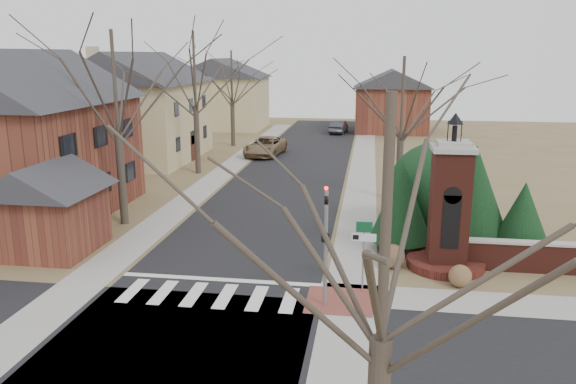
% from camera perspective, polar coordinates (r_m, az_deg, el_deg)
% --- Properties ---
extents(ground, '(120.00, 120.00, 0.00)m').
position_cam_1_polar(ground, '(20.66, -8.60, -11.26)').
color(ground, brown).
rests_on(ground, ground).
extents(main_street, '(8.00, 70.00, 0.01)m').
position_cam_1_polar(main_street, '(41.18, 0.25, 1.66)').
color(main_street, black).
rests_on(main_street, ground).
extents(cross_street, '(120.00, 8.00, 0.01)m').
position_cam_1_polar(cross_street, '(18.13, -11.43, -15.16)').
color(cross_street, black).
rests_on(cross_street, ground).
extents(crosswalk_zone, '(8.00, 2.20, 0.02)m').
position_cam_1_polar(crosswalk_zone, '(21.35, -7.97, -10.35)').
color(crosswalk_zone, silver).
rests_on(crosswalk_zone, ground).
extents(stop_bar, '(8.00, 0.35, 0.02)m').
position_cam_1_polar(stop_bar, '(22.68, -6.91, -8.83)').
color(stop_bar, silver).
rests_on(stop_bar, ground).
extents(sidewalk_right_main, '(2.00, 60.00, 0.02)m').
position_cam_1_polar(sidewalk_right_main, '(40.79, 7.50, 1.42)').
color(sidewalk_right_main, gray).
rests_on(sidewalk_right_main, ground).
extents(sidewalk_left, '(2.00, 60.00, 0.02)m').
position_cam_1_polar(sidewalk_left, '(42.22, -6.76, 1.87)').
color(sidewalk_left, gray).
rests_on(sidewalk_left, ground).
extents(curb_apron, '(2.40, 2.40, 0.02)m').
position_cam_1_polar(curb_apron, '(20.78, 5.24, -10.97)').
color(curb_apron, brown).
rests_on(curb_apron, ground).
extents(traffic_signal_pole, '(0.28, 0.41, 4.50)m').
position_cam_1_polar(traffic_signal_pole, '(19.46, 3.86, -4.54)').
color(traffic_signal_pole, slate).
rests_on(traffic_signal_pole, ground).
extents(sign_post, '(0.90, 0.07, 2.75)m').
position_cam_1_polar(sign_post, '(20.96, 7.69, -5.11)').
color(sign_post, slate).
rests_on(sign_post, ground).
extents(brick_gate_monument, '(3.20, 3.20, 6.47)m').
position_cam_1_polar(brick_gate_monument, '(23.99, 15.99, -2.54)').
color(brick_gate_monument, '#542118').
rests_on(brick_gate_monument, ground).
extents(brick_garden_wall, '(7.50, 0.50, 1.30)m').
position_cam_1_polar(brick_garden_wall, '(25.45, 25.90, -6.04)').
color(brick_garden_wall, '#542118').
rests_on(brick_garden_wall, ground).
extents(house_brick_left, '(9.80, 11.80, 9.42)m').
position_cam_1_polar(house_brick_left, '(33.78, -25.43, 5.63)').
color(house_brick_left, brown).
rests_on(house_brick_left, ground).
extents(house_stucco_left, '(9.80, 12.80, 9.28)m').
position_cam_1_polar(house_stucco_left, '(48.95, -14.91, 8.58)').
color(house_stucco_left, tan).
rests_on(house_stucco_left, ground).
extents(garage_left, '(4.80, 4.80, 4.29)m').
position_cam_1_polar(garage_left, '(27.25, -23.35, -1.05)').
color(garage_left, brown).
rests_on(garage_left, ground).
extents(house_distant_left, '(10.80, 8.80, 8.53)m').
position_cam_1_polar(house_distant_left, '(68.33, -6.75, 10.03)').
color(house_distant_left, tan).
rests_on(house_distant_left, ground).
extents(house_distant_right, '(8.80, 8.80, 7.30)m').
position_cam_1_polar(house_distant_right, '(66.07, 10.50, 9.25)').
color(house_distant_right, brown).
rests_on(house_distant_right, ground).
extents(evergreen_near, '(2.80, 2.80, 4.10)m').
position_cam_1_polar(evergreen_near, '(25.71, 11.48, -0.88)').
color(evergreen_near, '#473D33').
rests_on(evergreen_near, ground).
extents(evergreen_mid, '(3.40, 3.40, 4.70)m').
position_cam_1_polar(evergreen_mid, '(27.18, 18.34, 0.14)').
color(evergreen_mid, '#473D33').
rests_on(evergreen_mid, ground).
extents(evergreen_far, '(2.40, 2.40, 3.30)m').
position_cam_1_polar(evergreen_far, '(26.84, 22.79, -1.97)').
color(evergreen_far, '#473D33').
rests_on(evergreen_far, ground).
extents(evergreen_mass, '(4.80, 4.80, 4.80)m').
position_cam_1_polar(evergreen_mass, '(28.26, 14.89, 0.47)').
color(evergreen_mass, black).
rests_on(evergreen_mass, ground).
extents(bare_tree_0, '(8.05, 8.05, 11.15)m').
position_cam_1_polar(bare_tree_0, '(29.71, -17.25, 11.29)').
color(bare_tree_0, '#473D33').
rests_on(bare_tree_0, ground).
extents(bare_tree_1, '(8.40, 8.40, 11.64)m').
position_cam_1_polar(bare_tree_1, '(41.82, -9.52, 12.75)').
color(bare_tree_1, '#473D33').
rests_on(bare_tree_1, ground).
extents(bare_tree_2, '(7.35, 7.35, 10.19)m').
position_cam_1_polar(bare_tree_2, '(54.49, -5.75, 12.03)').
color(bare_tree_2, '#473D33').
rests_on(bare_tree_2, ground).
extents(bare_tree_3, '(7.00, 7.00, 9.70)m').
position_cam_1_polar(bare_tree_3, '(33.95, 11.61, 10.17)').
color(bare_tree_3, '#473D33').
rests_on(bare_tree_3, ground).
extents(bare_tree_4, '(6.65, 6.65, 9.21)m').
position_cam_1_polar(bare_tree_4, '(9.16, 10.01, -1.34)').
color(bare_tree_4, '#473D33').
rests_on(bare_tree_4, ground).
extents(pickup_truck, '(3.34, 6.11, 1.62)m').
position_cam_1_polar(pickup_truck, '(49.47, -2.32, 4.66)').
color(pickup_truck, olive).
rests_on(pickup_truck, ground).
extents(distant_car, '(2.00, 4.55, 1.45)m').
position_cam_1_polar(distant_car, '(63.84, 5.17, 6.63)').
color(distant_car, '#383A40').
rests_on(distant_car, ground).
extents(dry_shrub_left, '(1.02, 1.02, 1.02)m').
position_cam_1_polar(dry_shrub_left, '(23.93, 10.59, -6.45)').
color(dry_shrub_left, brown).
rests_on(dry_shrub_left, ground).
extents(dry_shrub_right, '(0.88, 0.88, 0.88)m').
position_cam_1_polar(dry_shrub_right, '(22.72, 17.09, -8.16)').
color(dry_shrub_right, brown).
rests_on(dry_shrub_right, ground).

